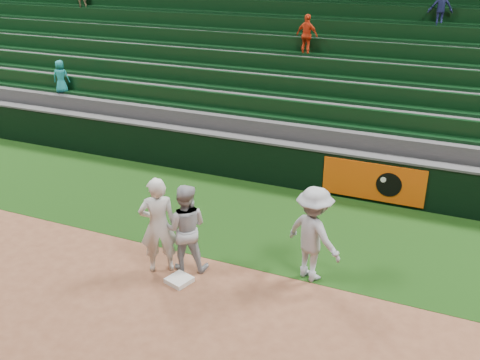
% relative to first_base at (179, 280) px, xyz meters
% --- Properties ---
extents(ground, '(70.00, 70.00, 0.00)m').
position_rel_first_base_xyz_m(ground, '(-0.17, 0.11, -0.05)').
color(ground, brown).
rests_on(ground, ground).
extents(foul_grass, '(36.00, 4.20, 0.01)m').
position_rel_first_base_xyz_m(foul_grass, '(-0.17, 3.11, -0.05)').
color(foul_grass, black).
rests_on(foul_grass, ground).
extents(first_base, '(0.54, 0.54, 0.10)m').
position_rel_first_base_xyz_m(first_base, '(0.00, 0.00, 0.00)').
color(first_base, silver).
rests_on(first_base, ground).
extents(first_baseman, '(0.90, 0.83, 2.06)m').
position_rel_first_base_xyz_m(first_baseman, '(-0.57, 0.26, 0.98)').
color(first_baseman, silver).
rests_on(first_baseman, ground).
extents(baserunner, '(1.09, 0.97, 1.88)m').
position_rel_first_base_xyz_m(baserunner, '(-0.11, 0.52, 0.89)').
color(baserunner, '#AAACB5').
rests_on(baserunner, ground).
extents(base_coach, '(1.46, 1.21, 1.97)m').
position_rel_first_base_xyz_m(base_coach, '(2.35, 1.21, 0.94)').
color(base_coach, '#A6AAB4').
rests_on(base_coach, foul_grass).
extents(field_wall, '(36.00, 0.45, 1.25)m').
position_rel_first_base_xyz_m(field_wall, '(-0.14, 5.30, 0.58)').
color(field_wall, black).
rests_on(field_wall, ground).
extents(stadium_seating, '(36.00, 5.95, 5.16)m').
position_rel_first_base_xyz_m(stadium_seating, '(-0.17, 9.08, 1.65)').
color(stadium_seating, '#343436').
rests_on(stadium_seating, ground).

